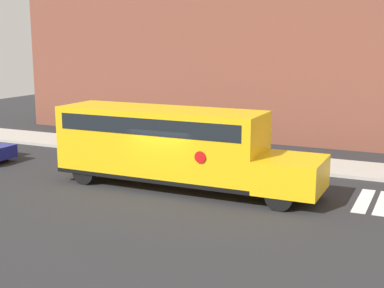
% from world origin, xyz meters
% --- Properties ---
extents(ground_plane, '(60.00, 60.00, 0.00)m').
position_xyz_m(ground_plane, '(0.00, 0.00, 0.00)').
color(ground_plane, '#28282B').
extents(sidewalk_strip, '(44.00, 3.00, 0.15)m').
position_xyz_m(sidewalk_strip, '(0.00, 6.50, 0.07)').
color(sidewalk_strip, '#B2ADA3').
rests_on(sidewalk_strip, ground).
extents(building_backdrop, '(32.00, 4.00, 8.54)m').
position_xyz_m(building_backdrop, '(0.00, 13.00, 4.27)').
color(building_backdrop, brown).
rests_on(building_backdrop, ground).
extents(school_bus, '(10.69, 2.57, 3.16)m').
position_xyz_m(school_bus, '(-0.10, 0.64, 1.79)').
color(school_bus, yellow).
rests_on(school_bus, ground).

